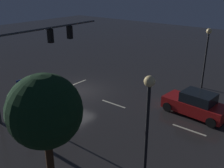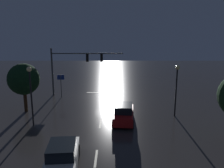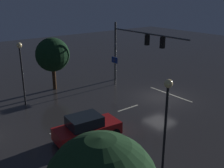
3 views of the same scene
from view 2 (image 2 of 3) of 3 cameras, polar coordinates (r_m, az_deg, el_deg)
ground_plane at (r=30.78m, az=-2.02°, el=-2.76°), size 80.00×80.00×0.00m
traffic_signal_assembly at (r=30.39m, az=-9.04°, el=5.37°), size 9.48×0.47×6.27m
lane_dash_far at (r=26.94m, az=-2.30°, el=-4.99°), size 0.16×2.20×0.01m
lane_dash_mid at (r=21.30m, az=-2.93°, el=-9.84°), size 0.16×2.20×0.01m
lane_dash_near at (r=15.93m, az=-4.04°, el=-18.08°), size 0.16×2.20×0.01m
stop_bar at (r=32.03m, az=-1.94°, el=-2.14°), size 5.00×0.16×0.01m
car_approaching at (r=21.51m, az=2.92°, el=-7.35°), size 2.24×4.49×1.70m
car_distant at (r=14.81m, az=-12.31°, el=-17.35°), size 2.22×4.49×1.70m
street_lamp_left_kerb at (r=23.01m, az=15.92°, el=0.75°), size 0.44×0.44×5.16m
street_lamp_right_kerb at (r=20.96m, az=-19.78°, el=-0.30°), size 0.44×0.44×5.36m
route_sign at (r=29.95m, az=-12.71°, el=0.74°), size 0.90×0.09×2.99m
tree_right_near at (r=25.20m, az=-21.28°, el=1.10°), size 3.26×3.26×5.14m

